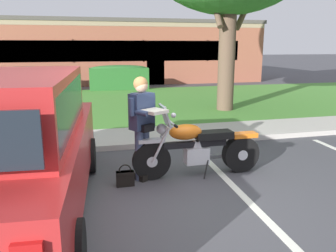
{
  "coord_description": "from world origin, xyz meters",
  "views": [
    {
      "loc": [
        -1.31,
        -4.39,
        2.19
      ],
      "look_at": [
        0.07,
        1.13,
        0.85
      ],
      "focal_mm": 36.94,
      "sensor_mm": 36.0,
      "label": 1
    }
  ],
  "objects_px": {
    "handbag": "(125,177)",
    "parked_suv_adjacent": "(6,146)",
    "motorcycle": "(202,147)",
    "brick_building": "(75,51)",
    "rider_person": "(143,120)",
    "hedge_center_left": "(119,77)",
    "hedge_left": "(24,79)"
  },
  "relations": [
    {
      "from": "hedge_left",
      "to": "brick_building",
      "type": "height_order",
      "value": "brick_building"
    },
    {
      "from": "rider_person",
      "to": "parked_suv_adjacent",
      "type": "relative_size",
      "value": 0.34
    },
    {
      "from": "motorcycle",
      "to": "handbag",
      "type": "bearing_deg",
      "value": -172.63
    },
    {
      "from": "handbag",
      "to": "hedge_center_left",
      "type": "relative_size",
      "value": 0.13
    },
    {
      "from": "handbag",
      "to": "parked_suv_adjacent",
      "type": "distance_m",
      "value": 1.86
    },
    {
      "from": "hedge_center_left",
      "to": "brick_building",
      "type": "relative_size",
      "value": 0.13
    },
    {
      "from": "hedge_left",
      "to": "hedge_center_left",
      "type": "relative_size",
      "value": 1.1
    },
    {
      "from": "motorcycle",
      "to": "brick_building",
      "type": "xyz_separation_m",
      "value": [
        -2.24,
        17.91,
        1.32
      ]
    },
    {
      "from": "motorcycle",
      "to": "hedge_center_left",
      "type": "relative_size",
      "value": 0.79
    },
    {
      "from": "brick_building",
      "to": "handbag",
      "type": "bearing_deg",
      "value": -87.16
    },
    {
      "from": "motorcycle",
      "to": "hedge_left",
      "type": "height_order",
      "value": "motorcycle"
    },
    {
      "from": "hedge_center_left",
      "to": "motorcycle",
      "type": "bearing_deg",
      "value": -89.39
    },
    {
      "from": "motorcycle",
      "to": "parked_suv_adjacent",
      "type": "height_order",
      "value": "parked_suv_adjacent"
    },
    {
      "from": "motorcycle",
      "to": "rider_person",
      "type": "xyz_separation_m",
      "value": [
        -1.01,
        0.04,
        0.52
      ]
    },
    {
      "from": "rider_person",
      "to": "brick_building",
      "type": "height_order",
      "value": "brick_building"
    },
    {
      "from": "motorcycle",
      "to": "hedge_center_left",
      "type": "distance_m",
      "value": 11.81
    },
    {
      "from": "brick_building",
      "to": "parked_suv_adjacent",
      "type": "bearing_deg",
      "value": -91.99
    },
    {
      "from": "parked_suv_adjacent",
      "to": "hedge_center_left",
      "type": "height_order",
      "value": "parked_suv_adjacent"
    },
    {
      "from": "motorcycle",
      "to": "rider_person",
      "type": "height_order",
      "value": "rider_person"
    },
    {
      "from": "handbag",
      "to": "hedge_left",
      "type": "height_order",
      "value": "hedge_left"
    },
    {
      "from": "rider_person",
      "to": "handbag",
      "type": "height_order",
      "value": "rider_person"
    },
    {
      "from": "handbag",
      "to": "brick_building",
      "type": "height_order",
      "value": "brick_building"
    },
    {
      "from": "handbag",
      "to": "brick_building",
      "type": "relative_size",
      "value": 0.02
    },
    {
      "from": "hedge_left",
      "to": "rider_person",
      "type": "bearing_deg",
      "value": -73.45
    },
    {
      "from": "motorcycle",
      "to": "handbag",
      "type": "relative_size",
      "value": 6.22
    },
    {
      "from": "parked_suv_adjacent",
      "to": "brick_building",
      "type": "relative_size",
      "value": 0.22
    },
    {
      "from": "hedge_center_left",
      "to": "brick_building",
      "type": "bearing_deg",
      "value": 109.1
    },
    {
      "from": "hedge_center_left",
      "to": "brick_building",
      "type": "xyz_separation_m",
      "value": [
        -2.11,
        6.1,
        1.15
      ]
    },
    {
      "from": "parked_suv_adjacent",
      "to": "rider_person",
      "type": "bearing_deg",
      "value": 24.69
    },
    {
      "from": "motorcycle",
      "to": "hedge_center_left",
      "type": "xyz_separation_m",
      "value": [
        -0.13,
        11.81,
        0.16
      ]
    },
    {
      "from": "rider_person",
      "to": "parked_suv_adjacent",
      "type": "bearing_deg",
      "value": -155.31
    },
    {
      "from": "motorcycle",
      "to": "brick_building",
      "type": "bearing_deg",
      "value": 97.12
    }
  ]
}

